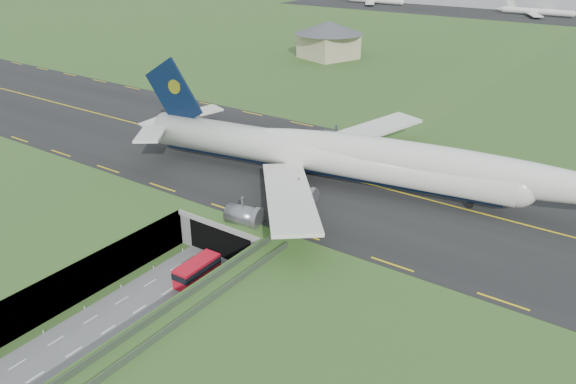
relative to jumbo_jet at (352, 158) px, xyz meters
The scene contains 9 objects.
ground 33.95m from the jumbo_jet, 107.24° to the right, with size 900.00×900.00×0.00m, color #335722.
airfield_deck 33.08m from the jumbo_jet, 107.24° to the right, with size 800.00×800.00×6.00m, color gray.
trench_road 40.81m from the jumbo_jet, 103.99° to the right, with size 12.00×75.00×0.20m, color slate.
taxiway 11.02m from the jumbo_jet, 165.95° to the left, with size 800.00×44.00×0.18m, color black.
tunnel_portal 18.57m from the jumbo_jet, 124.33° to the right, with size 17.00×22.30×6.00m.
guideway 50.10m from the jumbo_jet, 88.27° to the right, with size 3.00×53.00×7.05m.
jumbo_jet is the anchor object (origin of this frame).
shuttle_tram 31.69m from the jumbo_jet, 105.53° to the right, with size 3.00×7.40×3.00m.
service_building 106.94m from the jumbo_jet, 123.26° to the left, with size 28.94×28.94×12.41m.
Camera 1 is at (50.27, -46.05, 44.79)m, focal length 35.00 mm.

